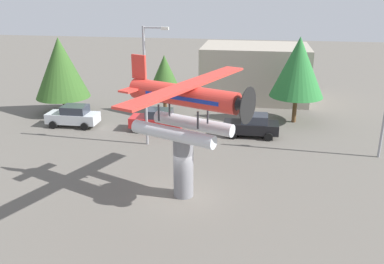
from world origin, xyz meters
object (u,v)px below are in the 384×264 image
Objects in this scene: car_near_silver at (73,116)px; streetlight_primary at (148,79)px; floatplane_monument at (185,105)px; car_far_black at (252,125)px; car_mid_red at (157,120)px; storefront_building at (255,72)px; tree_center_back at (298,67)px; tree_east at (164,74)px; display_pedestal at (183,166)px; tree_west at (61,68)px.

streetlight_primary is at bearing 157.05° from car_near_silver.
car_far_black is at bearing 94.49° from floatplane_monument.
car_mid_red is at bearing -1.31° from car_far_black.
tree_center_back is (3.56, -7.58, 2.04)m from storefront_building.
tree_east is at bearing 129.10° from floatplane_monument.
tree_center_back is at bearing -64.84° from storefront_building.
tree_east is at bearing 106.17° from display_pedestal.
storefront_building reaches higher than tree_east.
tree_west is (-16.98, 3.57, 3.28)m from car_far_black.
streetlight_primary is (-3.84, 7.37, 3.10)m from display_pedestal.
car_near_silver is 1.00× the size of car_far_black.
display_pedestal is at bearing 71.24° from car_far_black.
car_far_black is at bearing 71.24° from display_pedestal.
car_far_black is 0.62× the size of tree_west.
tree_center_back reaches higher than car_far_black.
tree_east is (-4.42, 15.23, 1.83)m from display_pedestal.
car_near_silver is 5.31m from tree_west.
car_far_black is at bearing 21.80° from streetlight_primary.
floatplane_monument is 22.45m from storefront_building.
car_far_black is 9.72m from tree_east.
display_pedestal is 3.47m from floatplane_monument.
tree_center_back reaches higher than car_near_silver.
tree_center_back is (3.49, 4.12, 3.85)m from car_far_black.
car_mid_red is (-4.01, 10.48, -0.92)m from display_pedestal.
tree_center_back is at bearing -167.58° from car_near_silver.
tree_east is 0.74× the size of tree_center_back.
car_far_black is 6.63m from tree_center_back.
car_mid_red is at bearing -122.84° from storefront_building.
tree_center_back reaches higher than storefront_building.
tree_east is (-0.58, 7.86, -1.27)m from streetlight_primary.
tree_west is 1.29× the size of tree_east.
tree_east is 11.48m from tree_center_back.
storefront_building is 1.45× the size of tree_center_back.
floatplane_monument is 1.18× the size of streetlight_primary.
car_far_black is (14.60, -0.14, 0.00)m from car_near_silver.
car_mid_red is 5.08m from streetlight_primary.
floatplane_monument reaches higher than car_far_black.
car_mid_red is 13.84m from storefront_building.
car_mid_red is 0.49× the size of streetlight_primary.
floatplane_monument is 1.39× the size of tree_center_back.
display_pedestal reaches higher than car_mid_red.
car_mid_red is at bearing 110.96° from display_pedestal.
tree_east is (9.07, 1.36, -0.54)m from tree_west.
display_pedestal is 15.96m from tree_east.
tree_west is (-9.47, 3.40, 3.28)m from car_mid_red.
streetlight_primary is at bearing 117.51° from display_pedestal.
tree_east is at bearing -31.90° from car_far_black.
streetlight_primary is 16.48m from storefront_building.
display_pedestal is 22.28m from storefront_building.
car_mid_red and car_far_black have the same top height.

